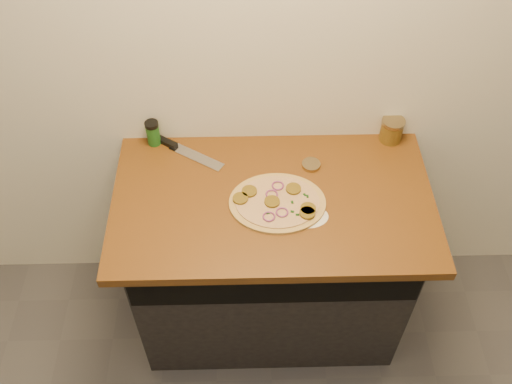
{
  "coord_description": "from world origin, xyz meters",
  "views": [
    {
      "loc": [
        -0.1,
        0.05,
        2.52
      ],
      "look_at": [
        -0.06,
        1.4,
        0.95
      ],
      "focal_mm": 40.0,
      "sensor_mm": 36.0,
      "label": 1
    }
  ],
  "objects_px": {
    "salsa_jar": "(392,130)",
    "spice_shaker": "(153,133)",
    "chefs_knife": "(179,148)",
    "pizza": "(277,202)"
  },
  "relations": [
    {
      "from": "chefs_knife",
      "to": "salsa_jar",
      "type": "height_order",
      "value": "salsa_jar"
    },
    {
      "from": "pizza",
      "to": "chefs_knife",
      "type": "height_order",
      "value": "pizza"
    },
    {
      "from": "salsa_jar",
      "to": "spice_shaker",
      "type": "bearing_deg",
      "value": 180.0
    },
    {
      "from": "salsa_jar",
      "to": "spice_shaker",
      "type": "xyz_separation_m",
      "value": [
        -0.96,
        0.0,
        0.0
      ]
    },
    {
      "from": "pizza",
      "to": "spice_shaker",
      "type": "xyz_separation_m",
      "value": [
        -0.48,
        0.33,
        0.05
      ]
    },
    {
      "from": "pizza",
      "to": "salsa_jar",
      "type": "xyz_separation_m",
      "value": [
        0.47,
        0.33,
        0.04
      ]
    },
    {
      "from": "salsa_jar",
      "to": "pizza",
      "type": "bearing_deg",
      "value": -144.99
    },
    {
      "from": "pizza",
      "to": "salsa_jar",
      "type": "bearing_deg",
      "value": 35.01
    },
    {
      "from": "chefs_knife",
      "to": "pizza",
      "type": "bearing_deg",
      "value": -37.5
    },
    {
      "from": "chefs_knife",
      "to": "spice_shaker",
      "type": "bearing_deg",
      "value": 158.66
    }
  ]
}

